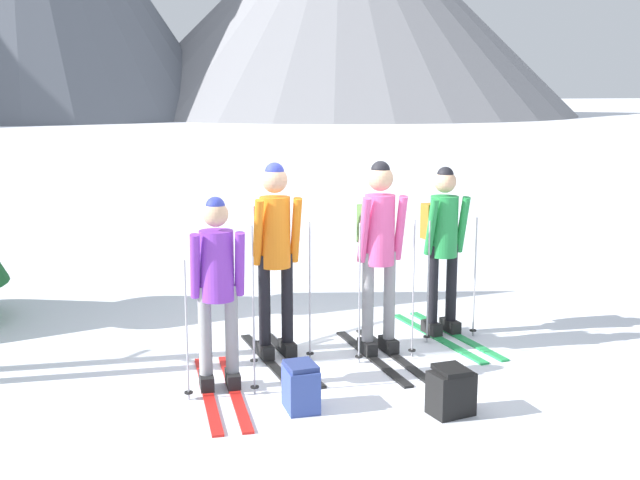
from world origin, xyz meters
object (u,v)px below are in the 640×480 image
Objects in this scene: skier_in_purple at (218,288)px; backpack_on_snow_front at (451,391)px; skier_in_orange at (275,248)px; backpack_on_snow_beside at (301,387)px; skier_in_green at (443,241)px; skier_in_pink at (379,245)px.

skier_in_purple is 2.04m from backpack_on_snow_front.
backpack_on_snow_beside is (-0.18, -1.27, -0.86)m from skier_in_orange.
backpack_on_snow_front is at bearing -116.15° from skier_in_green.
skier_in_purple is at bearing -166.11° from skier_in_pink.
backpack_on_snow_front is 1.00× the size of backpack_on_snow_beside.
skier_in_orange is (0.68, 0.63, 0.17)m from skier_in_purple.
skier_in_green reaches higher than backpack_on_snow_beside.
skier_in_purple is 1.06m from backpack_on_snow_beside.
backpack_on_snow_front is at bearing -63.17° from skier_in_orange.
backpack_on_snow_front is (-0.06, -1.52, -0.86)m from skier_in_pink.
skier_in_green is 2.53m from backpack_on_snow_beside.
backpack_on_snow_front is at bearing -35.45° from skier_in_purple.
skier_in_purple reaches higher than backpack_on_snow_beside.
skier_in_purple is at bearing 128.60° from backpack_on_snow_beside.
backpack_on_snow_beside is (-1.97, -1.38, -0.78)m from skier_in_green.
skier_in_pink is at bearing 87.92° from backpack_on_snow_front.
skier_in_green is at bearing 21.77° from skier_in_pink.
skier_in_orange is 2.14m from backpack_on_snow_front.
skier_in_pink is 0.93m from skier_in_green.
backpack_on_snow_beside is at bearing -97.93° from skier_in_orange.
skier_in_green is 2.21m from backpack_on_snow_front.
skier_in_pink reaches higher than backpack_on_snow_beside.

